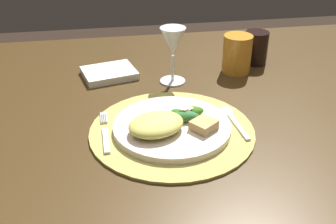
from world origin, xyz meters
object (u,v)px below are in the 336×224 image
Objects in this scene: wine_glass at (174,44)px; dinner_plate at (172,127)px; spoon at (231,116)px; napkin at (109,73)px; amber_tumbler at (237,54)px; fork at (105,134)px; dark_tumbler at (256,48)px; dining_table at (184,150)px.

dinner_plate is at bearing -101.08° from wine_glass.
spoon is 0.38m from napkin.
amber_tumbler reaches higher than napkin.
wine_glass is 1.41× the size of amber_tumbler.
dinner_plate is 1.82× the size of napkin.
dinner_plate is 0.14m from fork.
dinner_plate is 1.68× the size of wine_glass.
dark_tumbler is at bearing 47.22° from dinner_plate.
fork is 0.32m from wine_glass.
dark_tumbler reaches higher than fork.
fork is 1.07× the size of wine_glass.
dinner_plate is 1.73× the size of spoon.
dark_tumbler is at bearing 36.20° from fork.
amber_tumbler is (0.09, 0.25, 0.04)m from spoon.
amber_tumbler is (0.37, 0.27, 0.04)m from fork.
spoon is (0.09, -0.05, 0.11)m from dining_table.
dining_table is at bearing -54.45° from napkin.
amber_tumbler is at bearing 69.74° from spoon.
napkin is 1.31× the size of amber_tumbler.
amber_tumbler is at bearing 11.16° from wine_glass.
dark_tumbler is at bearing 61.07° from spoon.
dinner_plate is 0.45m from dark_tumbler.
napkin is 0.20m from wine_glass.
amber_tumbler is at bearing 50.43° from dinner_plate.
dinner_plate is at bearing -68.62° from napkin.
dining_table is at bearing 21.29° from fork.
wine_glass is (-0.09, 0.21, 0.10)m from spoon.
napkin reaches higher than spoon.
spoon is at bearing -110.26° from amber_tumbler.
dark_tumbler is at bearing 18.43° from wine_glass.
napkin is at bearing 111.38° from dinner_plate.
amber_tumbler is 0.09m from dark_tumbler.
wine_glass reaches higher than dinner_plate.
dinner_plate is (-0.04, -0.07, 0.12)m from dining_table.
fork is 1.52× the size of amber_tumbler.
dinner_plate is at bearing -168.34° from spoon.
dining_table is 9.79× the size of wine_glass.
dinner_plate is 1.57× the size of fork.
spoon is 0.98× the size of wine_glass.
spoon is at bearing 11.66° from dinner_plate.
napkin reaches higher than fork.
wine_glass is at bearing 78.92° from dinner_plate.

